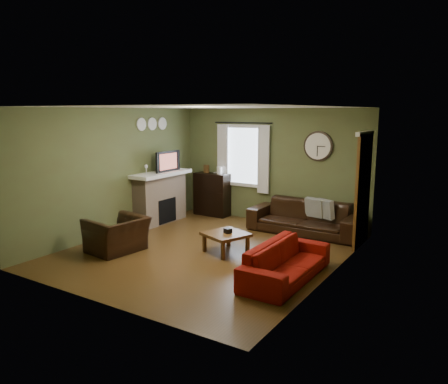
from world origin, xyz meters
The scene contains 31 objects.
floor centered at (0.00, 0.00, 0.00)m, with size 4.60×5.20×0.00m, color #493114.
ceiling centered at (0.00, 0.00, 2.60)m, with size 4.60×5.20×0.00m, color white.
wall_left centered at (-2.30, 0.00, 1.30)m, with size 0.00×5.20×2.60m, color #525C34.
wall_right centered at (2.30, 0.00, 1.30)m, with size 0.00×5.20×2.60m, color #525C34.
wall_back centered at (0.00, 2.60, 1.30)m, with size 4.60×0.00×2.60m, color #525C34.
wall_front centered at (0.00, -2.60, 1.30)m, with size 4.60×0.00×2.60m, color #525C34.
fireplace centered at (-2.10, 1.15, 0.55)m, with size 0.40×1.40×1.10m, color tan.
firebox centered at (-1.91, 1.15, 0.30)m, with size 0.04×0.60×0.55m, color black.
mantel centered at (-2.07, 1.15, 1.14)m, with size 0.58×1.60×0.08m, color white.
tv centered at (-2.05, 1.30, 1.35)m, with size 0.60×0.08×0.35m, color black.
tv_screen centered at (-1.97, 1.30, 1.41)m, with size 0.02×0.62×0.36m, color #994C3F.
medallion_left centered at (-2.28, 0.80, 2.25)m, with size 0.28×0.28×0.03m, color white.
medallion_mid centered at (-2.28, 1.15, 2.25)m, with size 0.28×0.28×0.03m, color white.
medallion_right centered at (-2.28, 1.50, 2.25)m, with size 0.28×0.28×0.03m, color white.
window_pane centered at (-0.70, 2.58, 1.50)m, with size 1.00×0.02×1.30m, color silver, non-canonical shape.
curtain_rod centered at (-0.70, 2.48, 2.27)m, with size 0.03×0.03×1.50m, color black.
curtain_left centered at (-1.25, 2.48, 1.45)m, with size 0.28×0.04×1.55m, color silver.
curtain_right centered at (-0.15, 2.48, 1.45)m, with size 0.28×0.04×1.55m, color silver.
wall_clock centered at (1.10, 2.55, 1.80)m, with size 0.64×0.06×0.64m, color white, non-canonical shape.
door centered at (2.27, 1.85, 1.05)m, with size 0.05×0.90×2.10m, color brown.
bookshelf centered at (-1.50, 2.39, 0.52)m, with size 0.88×0.37×1.04m, color black, non-canonical shape.
book centered at (-1.51, 2.56, 0.96)m, with size 0.16×0.21×0.02m, color #4C3015.
sofa_brown centered at (1.04, 2.08, 0.34)m, with size 2.32×0.91×0.68m, color black.
pillow_left centered at (1.21, 2.19, 0.55)m, with size 0.40×0.12×0.40m, color gray.
pillow_right centered at (1.45, 2.17, 0.55)m, with size 0.40×0.12×0.40m, color gray.
sofa_red centered at (1.78, -0.49, 0.28)m, with size 1.90×0.74×0.55m, color #750B04.
armchair centered at (-1.38, -0.90, 0.32)m, with size 0.98×0.85×0.63m, color black.
coffee_table centered at (0.33, 0.09, 0.19)m, with size 0.69×0.69×0.37m, color #4C3015, non-canonical shape.
tissue_box centered at (0.37, 0.10, 0.40)m, with size 0.12×0.12×0.09m, color black.
wine_glass_a centered at (-2.05, 0.66, 1.28)m, with size 0.07×0.07×0.20m, color white, non-canonical shape.
wine_glass_b centered at (-2.05, 0.66, 1.29)m, with size 0.08×0.08×0.22m, color white, non-canonical shape.
Camera 1 is at (4.36, -6.35, 2.53)m, focal length 35.00 mm.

